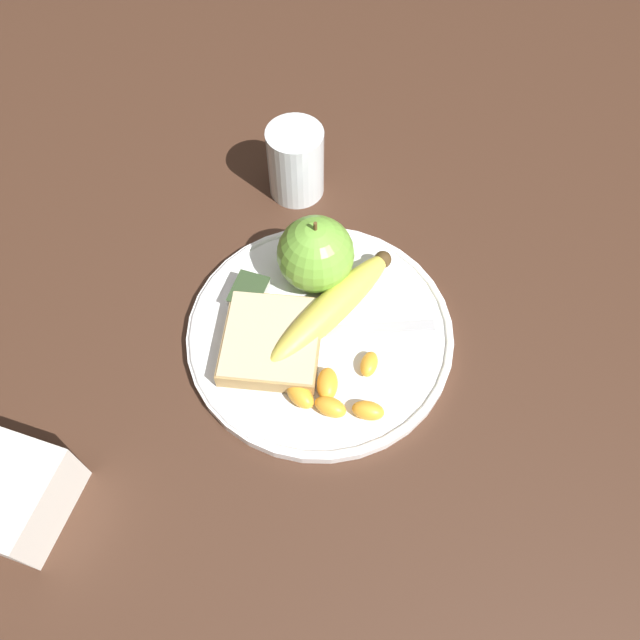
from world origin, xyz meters
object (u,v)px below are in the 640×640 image
plate (320,332)px  apple (316,254)px  banana (332,307)px  bread_slice (272,341)px  jam_packet (249,294)px  fork (336,331)px  juice_glass (296,164)px  condiment_caddy (8,494)px

plate → apple: apple is taller
banana → bread_slice: banana is taller
bread_slice → jam_packet: 0.06m
banana → bread_slice: (0.05, -0.05, -0.01)m
banana → fork: bearing=28.2°
banana → jam_packet: size_ratio=4.35×
apple → fork: size_ratio=0.54×
fork → jam_packet: 0.10m
juice_glass → condiment_caddy: size_ratio=0.98×
jam_packet → condiment_caddy: bearing=-24.4°
plate → fork: fork is taller
jam_packet → fork: bearing=84.4°
plate → juice_glass: bearing=-154.1°
bread_slice → jam_packet: (-0.04, -0.04, -0.00)m
apple → jam_packet: (0.05, -0.06, -0.03)m
fork → juice_glass: bearing=-82.2°
bread_slice → apple: bearing=171.4°
bread_slice → jam_packet: size_ratio=2.90×
apple → banana: bearing=37.0°
bread_slice → fork: size_ratio=0.71×
plate → jam_packet: (-0.01, -0.08, 0.01)m
plate → fork: size_ratio=1.64×
condiment_caddy → bread_slice: bearing=143.3°
apple → jam_packet: 0.08m
banana → condiment_caddy: bearing=-37.5°
jam_packet → banana: bearing=95.5°
plate → banana: size_ratio=1.54×
plate → bread_slice: bearing=-50.0°
jam_packet → condiment_caddy: 0.28m
juice_glass → jam_packet: bearing=3.0°
juice_glass → banana: 0.19m
plate → apple: size_ratio=3.06×
juice_glass → fork: 0.21m
plate → apple: bearing=-158.0°
juice_glass → fork: size_ratio=0.53×
fork → condiment_caddy: 0.32m
bread_slice → juice_glass: bearing=-167.0°
apple → plate: bearing=22.0°
juice_glass → jam_packet: juice_glass is taller
plate → bread_slice: 0.05m
apple → bread_slice: apple is taller
jam_packet → plate: bearing=81.5°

